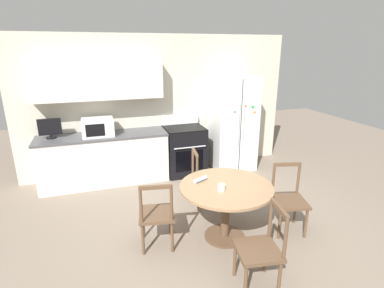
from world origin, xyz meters
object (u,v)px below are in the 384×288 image
at_px(microwave, 98,127).
at_px(candle_glass, 221,188).
at_px(dining_chair_far, 205,179).
at_px(dining_chair_near, 260,249).
at_px(refrigerator, 233,123).
at_px(countertop_tv, 50,128).
at_px(oven_range, 184,150).
at_px(dining_chair_right, 289,200).
at_px(dining_chair_left, 157,215).

relative_size(microwave, candle_glass, 5.91).
xyz_separation_m(dining_chair_far, dining_chair_near, (-0.07, -1.74, 0.00)).
distance_m(refrigerator, dining_chair_near, 3.28).
distance_m(dining_chair_far, candle_glass, 1.04).
distance_m(refrigerator, countertop_tv, 3.31).
relative_size(refrigerator, dining_chair_near, 2.06).
distance_m(refrigerator, dining_chair_far, 1.75).
bearing_deg(dining_chair_far, oven_range, -175.29).
distance_m(microwave, dining_chair_near, 3.44).
relative_size(countertop_tv, dining_chair_right, 0.41).
bearing_deg(dining_chair_far, refrigerator, 148.55).
height_order(countertop_tv, dining_chair_right, countertop_tv).
distance_m(countertop_tv, dining_chair_near, 3.89).
relative_size(refrigerator, microwave, 3.54).
bearing_deg(oven_range, microwave, 179.79).
distance_m(dining_chair_left, dining_chair_near, 1.29).
bearing_deg(candle_glass, refrigerator, 61.56).
height_order(microwave, dining_chair_right, microwave).
distance_m(dining_chair_far, dining_chair_near, 1.74).
relative_size(oven_range, dining_chair_right, 1.20).
xyz_separation_m(oven_range, dining_chair_near, (-0.14, -3.07, -0.03)).
xyz_separation_m(microwave, dining_chair_left, (0.56, -2.11, -0.61)).
relative_size(oven_range, candle_glass, 12.16).
bearing_deg(candle_glass, microwave, 119.80).
height_order(oven_range, candle_glass, oven_range).
bearing_deg(countertop_tv, dining_chair_near, -55.39).
relative_size(dining_chair_far, dining_chair_near, 1.00).
height_order(countertop_tv, dining_chair_left, countertop_tv).
relative_size(countertop_tv, candle_glass, 4.12).
bearing_deg(dining_chair_right, candle_glass, 14.31).
xyz_separation_m(oven_range, candle_glass, (-0.24, -2.30, 0.30)).
bearing_deg(candle_glass, oven_range, 84.14).
relative_size(refrigerator, countertop_tv, 5.08).
relative_size(dining_chair_left, dining_chair_near, 1.00).
xyz_separation_m(microwave, dining_chair_near, (1.42, -3.07, -0.61)).
height_order(microwave, dining_chair_near, microwave).
relative_size(microwave, dining_chair_far, 0.58).
bearing_deg(candle_glass, dining_chair_near, -82.86).
bearing_deg(dining_chair_left, oven_range, 74.97).
bearing_deg(dining_chair_near, refrigerator, -11.42).
bearing_deg(candle_glass, dining_chair_far, 80.50).
relative_size(dining_chair_far, candle_glass, 10.16).
xyz_separation_m(microwave, dining_chair_far, (1.48, -1.33, -0.61)).
height_order(refrigerator, dining_chair_left, refrigerator).
height_order(oven_range, dining_chair_right, oven_range).
distance_m(oven_range, countertop_tv, 2.40).
height_order(oven_range, dining_chair_far, oven_range).
xyz_separation_m(microwave, countertop_tv, (-0.76, 0.08, 0.03)).
relative_size(microwave, countertop_tv, 1.43).
bearing_deg(dining_chair_far, microwave, -124.15).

